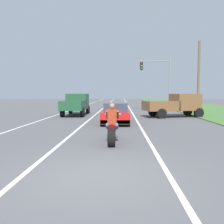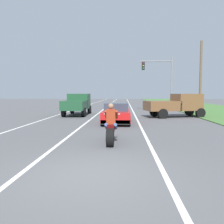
% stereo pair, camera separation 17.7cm
% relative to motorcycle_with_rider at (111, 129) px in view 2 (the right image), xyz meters
% --- Properties ---
extents(ground_plane, '(160.00, 160.00, 0.00)m').
position_rel_motorcycle_with_rider_xyz_m(ground_plane, '(-0.26, -3.72, -0.59)').
color(ground_plane, '#565659').
extents(lane_stripe_left_solid, '(0.14, 120.00, 0.01)m').
position_rel_motorcycle_with_rider_xyz_m(lane_stripe_left_solid, '(-5.66, 16.28, -0.59)').
color(lane_stripe_left_solid, white).
rests_on(lane_stripe_left_solid, ground).
extents(lane_stripe_right_solid, '(0.14, 120.00, 0.01)m').
position_rel_motorcycle_with_rider_xyz_m(lane_stripe_right_solid, '(1.54, 16.28, -0.59)').
color(lane_stripe_right_solid, white).
rests_on(lane_stripe_right_solid, ground).
extents(lane_stripe_centre_dashed, '(0.14, 120.00, 0.01)m').
position_rel_motorcycle_with_rider_xyz_m(lane_stripe_centre_dashed, '(-2.06, 16.28, -0.59)').
color(lane_stripe_centre_dashed, white).
rests_on(lane_stripe_centre_dashed, ground).
extents(motorcycle_with_rider, '(0.70, 2.21, 1.62)m').
position_rel_motorcycle_with_rider_xyz_m(motorcycle_with_rider, '(0.00, 0.00, 0.00)').
color(motorcycle_with_rider, black).
rests_on(motorcycle_with_rider, ground).
extents(sports_car_red, '(1.84, 4.30, 1.37)m').
position_rel_motorcycle_with_rider_xyz_m(sports_car_red, '(0.01, 6.58, 0.04)').
color(sports_car_red, red).
rests_on(sports_car_red, ground).
extents(pickup_truck_left_lane_dark_green, '(2.02, 4.80, 1.98)m').
position_rel_motorcycle_with_rider_xyz_m(pickup_truck_left_lane_dark_green, '(-3.80, 12.23, 0.51)').
color(pickup_truck_left_lane_dark_green, '#1E4C2D').
rests_on(pickup_truck_left_lane_dark_green, ground).
extents(pickup_truck_right_shoulder_brown, '(5.14, 3.14, 1.98)m').
position_rel_motorcycle_with_rider_xyz_m(pickup_truck_right_shoulder_brown, '(4.95, 10.84, 0.51)').
color(pickup_truck_right_shoulder_brown, brown).
rests_on(pickup_truck_right_shoulder_brown, ground).
extents(traffic_light_mast_near, '(3.68, 0.34, 6.00)m').
position_rel_motorcycle_with_rider_xyz_m(traffic_light_mast_near, '(4.78, 17.56, 3.34)').
color(traffic_light_mast_near, gray).
rests_on(traffic_light_mast_near, ground).
extents(utility_pole_roadside, '(0.24, 0.24, 7.40)m').
position_rel_motorcycle_with_rider_xyz_m(utility_pole_roadside, '(8.43, 15.66, 3.11)').
color(utility_pole_roadside, brown).
rests_on(utility_pole_roadside, ground).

